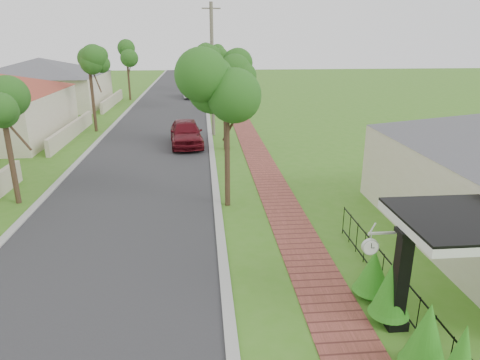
{
  "coord_description": "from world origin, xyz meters",
  "views": [
    {
      "loc": [
        0.14,
        -9.15,
        6.54
      ],
      "look_at": [
        1.46,
        5.7,
        1.5
      ],
      "focal_mm": 32.0,
      "sensor_mm": 36.0,
      "label": 1
    }
  ],
  "objects_px": {
    "parked_car_white": "(191,91)",
    "utility_pole": "(212,71)",
    "porch_post": "(400,285)",
    "station_clock": "(371,245)",
    "parked_car_red": "(186,133)",
    "near_tree": "(227,92)"
  },
  "relations": [
    {
      "from": "porch_post",
      "to": "near_tree",
      "type": "distance_m",
      "value": 9.37
    },
    {
      "from": "porch_post",
      "to": "utility_pole",
      "type": "xyz_separation_m",
      "value": [
        -3.65,
        21.0,
        3.23
      ]
    },
    {
      "from": "utility_pole",
      "to": "station_clock",
      "type": "xyz_separation_m",
      "value": [
        3.04,
        -20.6,
        -2.4
      ]
    },
    {
      "from": "near_tree",
      "to": "utility_pole",
      "type": "bearing_deg",
      "value": 90.77
    },
    {
      "from": "parked_car_white",
      "to": "utility_pole",
      "type": "bearing_deg",
      "value": -84.59
    },
    {
      "from": "parked_car_red",
      "to": "utility_pole",
      "type": "height_order",
      "value": "utility_pole"
    },
    {
      "from": "parked_car_white",
      "to": "station_clock",
      "type": "distance_m",
      "value": 40.09
    },
    {
      "from": "utility_pole",
      "to": "near_tree",
      "type": "bearing_deg",
      "value": -89.23
    },
    {
      "from": "near_tree",
      "to": "utility_pole",
      "type": "xyz_separation_m",
      "value": [
        -0.17,
        13.0,
        -0.19
      ]
    },
    {
      "from": "parked_car_red",
      "to": "near_tree",
      "type": "bearing_deg",
      "value": -84.09
    },
    {
      "from": "porch_post",
      "to": "parked_car_red",
      "type": "relative_size",
      "value": 0.53
    },
    {
      "from": "porch_post",
      "to": "utility_pole",
      "type": "relative_size",
      "value": 0.29
    },
    {
      "from": "porch_post",
      "to": "parked_car_red",
      "type": "xyz_separation_m",
      "value": [
        -5.44,
        18.14,
        -0.31
      ]
    },
    {
      "from": "parked_car_red",
      "to": "parked_car_white",
      "type": "relative_size",
      "value": 1.06
    },
    {
      "from": "porch_post",
      "to": "station_clock",
      "type": "height_order",
      "value": "porch_post"
    },
    {
      "from": "parked_car_white",
      "to": "utility_pole",
      "type": "distance_m",
      "value": 19.59
    },
    {
      "from": "porch_post",
      "to": "utility_pole",
      "type": "distance_m",
      "value": 21.56
    },
    {
      "from": "parked_car_red",
      "to": "parked_car_white",
      "type": "bearing_deg",
      "value": 85.27
    },
    {
      "from": "near_tree",
      "to": "parked_car_red",
      "type": "bearing_deg",
      "value": 100.94
    },
    {
      "from": "porch_post",
      "to": "station_clock",
      "type": "bearing_deg",
      "value": 146.61
    },
    {
      "from": "utility_pole",
      "to": "station_clock",
      "type": "distance_m",
      "value": 20.96
    },
    {
      "from": "parked_car_white",
      "to": "near_tree",
      "type": "height_order",
      "value": "near_tree"
    }
  ]
}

